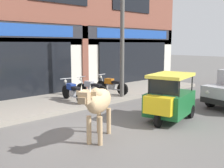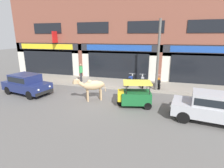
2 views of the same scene
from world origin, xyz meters
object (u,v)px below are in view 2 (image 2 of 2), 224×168
at_px(car_1, 212,106).
at_px(auto_rickshaw, 135,96).
at_px(motorcycle_0, 130,81).
at_px(motorcycle_2, 158,82).
at_px(utility_pole, 158,56).
at_px(motorcycle_1, 143,81).
at_px(car_0, 26,83).
at_px(cow, 92,86).
at_px(pedestrian, 81,71).

xyz_separation_m(car_1, auto_rickshaw, (-3.89, 0.92, -0.15)).
xyz_separation_m(car_1, motorcycle_0, (-4.90, 4.88, -0.27)).
bearing_deg(motorcycle_2, utility_pole, -98.60).
bearing_deg(motorcycle_1, auto_rickshaw, -90.10).
distance_m(auto_rickshaw, motorcycle_2, 4.24).
distance_m(car_0, motorcycle_1, 8.81).
distance_m(cow, car_1, 6.78).
height_order(auto_rickshaw, utility_pole, utility_pole).
xyz_separation_m(motorcycle_0, utility_pole, (2.12, -0.71, 2.16)).
bearing_deg(pedestrian, car_1, -27.64).
relative_size(auto_rickshaw, utility_pole, 0.42).
bearing_deg(car_0, cow, 1.22).
bearing_deg(pedestrian, motorcycle_2, 0.94).
distance_m(car_1, motorcycle_2, 5.65).
height_order(car_0, motorcycle_1, car_0).
xyz_separation_m(motorcycle_1, pedestrian, (-5.42, -0.08, 0.60)).
distance_m(pedestrian, utility_pole, 6.74).
distance_m(cow, auto_rickshaw, 2.82).
height_order(car_0, motorcycle_2, car_0).
relative_size(motorcycle_0, pedestrian, 1.13).
bearing_deg(motorcycle_1, cow, -126.31).
bearing_deg(car_1, car_0, 174.97).
xyz_separation_m(car_0, pedestrian, (2.47, 3.84, 0.33)).
xyz_separation_m(car_1, pedestrian, (-9.30, 4.87, 0.33)).
bearing_deg(motorcycle_0, car_0, -150.74).
bearing_deg(cow, pedestrian, 125.12).
bearing_deg(motorcycle_1, motorcycle_0, -176.44).
xyz_separation_m(cow, motorcycle_1, (2.80, 3.80, -0.46)).
xyz_separation_m(auto_rickshaw, motorcycle_2, (1.23, 4.06, -0.11)).
bearing_deg(pedestrian, cow, -54.88).
bearing_deg(auto_rickshaw, car_0, 179.19).
distance_m(car_1, pedestrian, 10.50).
distance_m(car_0, utility_pole, 9.71).
relative_size(car_0, pedestrian, 2.38).
bearing_deg(cow, motorcycle_1, 53.69).
relative_size(motorcycle_1, motorcycle_2, 1.00).
xyz_separation_m(cow, utility_pole, (3.90, 3.03, 1.70)).
bearing_deg(car_0, motorcycle_2, 23.41).
bearing_deg(auto_rickshaw, pedestrian, 143.89).
distance_m(car_0, pedestrian, 4.57).
xyz_separation_m(motorcycle_0, motorcycle_2, (2.24, 0.10, 0.00)).
bearing_deg(motorcycle_2, car_1, -61.89).
bearing_deg(car_0, car_1, -5.03).
bearing_deg(motorcycle_0, pedestrian, -179.83).
relative_size(car_0, motorcycle_0, 2.10).
bearing_deg(utility_pole, car_0, -160.76).
bearing_deg(motorcycle_0, car_1, -44.90).
distance_m(cow, car_0, 5.10).
xyz_separation_m(auto_rickshaw, utility_pole, (1.11, 3.25, 2.05)).
height_order(car_1, utility_pole, utility_pole).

